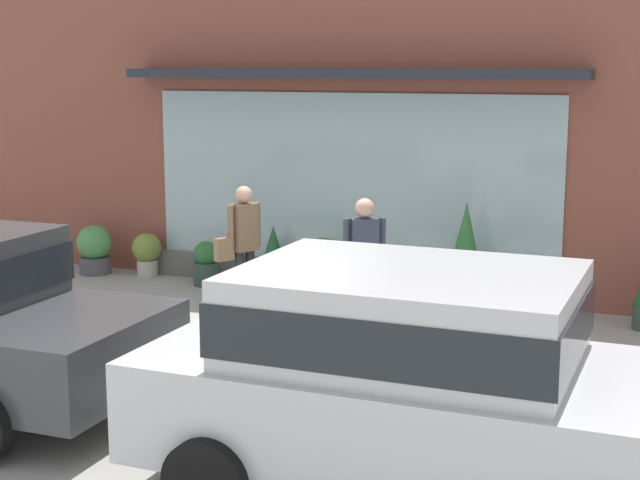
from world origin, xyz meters
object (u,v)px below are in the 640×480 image
parked_car_silver (423,374)px  potted_plant_doorstep (323,266)px  pedestrian_with_handbag (243,240)px  potted_plant_trailing_edge (147,252)px  pedestrian_passerby (364,259)px  potted_plant_window_right (206,264)px  potted_plant_corner_tall (273,258)px  potted_plant_by_entrance (465,260)px  fire_hydrant (277,298)px  potted_plant_near_hydrant (94,249)px

parked_car_silver → potted_plant_doorstep: 5.89m
parked_car_silver → pedestrian_with_handbag: bearing=130.4°
parked_car_silver → potted_plant_trailing_edge: bearing=136.5°
pedestrian_passerby → potted_plant_window_right: pedestrian_passerby is taller
potted_plant_window_right → potted_plant_doorstep: 1.83m
potted_plant_corner_tall → pedestrian_passerby: bearing=-43.8°
potted_plant_trailing_edge → potted_plant_by_entrance: size_ratio=0.46×
potted_plant_window_right → potted_plant_by_entrance: potted_plant_by_entrance is taller
fire_hydrant → pedestrian_passerby: (1.01, 0.10, 0.51)m
parked_car_silver → potted_plant_window_right: size_ratio=6.60×
fire_hydrant → pedestrian_passerby: 1.14m
pedestrian_with_handbag → potted_plant_doorstep: 1.27m
fire_hydrant → parked_car_silver: 4.46m
parked_car_silver → potted_plant_by_entrance: 5.38m
potted_plant_trailing_edge → potted_plant_corner_tall: bearing=-0.1°
potted_plant_near_hydrant → pedestrian_with_handbag: bearing=-21.1°
fire_hydrant → potted_plant_window_right: fire_hydrant is taller
potted_plant_by_entrance → potted_plant_doorstep: potted_plant_by_entrance is taller
potted_plant_trailing_edge → potted_plant_corner_tall: size_ratio=0.73×
potted_plant_by_entrance → potted_plant_near_hydrant: bearing=179.3°
fire_hydrant → potted_plant_near_hydrant: size_ratio=1.15×
potted_plant_by_entrance → potted_plant_corner_tall: potted_plant_by_entrance is taller
pedestrian_with_handbag → parked_car_silver: (3.51, -4.17, 0.01)m
potted_plant_doorstep → pedestrian_passerby: bearing=-54.3°
pedestrian_with_handbag → potted_plant_by_entrance: size_ratio=1.15×
pedestrian_passerby → potted_plant_by_entrance: size_ratio=1.17×
pedestrian_with_handbag → pedestrian_passerby: bearing=99.5°
parked_car_silver → potted_plant_corner_tall: parked_car_silver is taller
potted_plant_near_hydrant → potted_plant_corner_tall: potted_plant_corner_tall is taller
potted_plant_trailing_edge → potted_plant_window_right: bearing=-11.4°
pedestrian_passerby → potted_plant_doorstep: (-1.12, 1.56, -0.48)m
parked_car_silver → potted_plant_window_right: 7.08m
potted_plant_doorstep → potted_plant_trailing_edge: bearing=172.8°
parked_car_silver → potted_plant_near_hydrant: parked_car_silver is taller
potted_plant_corner_tall → fire_hydrant: bearing=-63.8°
potted_plant_trailing_edge → parked_car_silver: bearing=-43.7°
pedestrian_passerby → parked_car_silver: parked_car_silver is taller
pedestrian_passerby → potted_plant_trailing_edge: size_ratio=2.55×
potted_plant_corner_tall → potted_plant_by_entrance: bearing=-4.9°
fire_hydrant → potted_plant_corner_tall: bearing=116.2°
pedestrian_with_handbag → fire_hydrant: bearing=76.4°
potted_plant_by_entrance → potted_plant_doorstep: 1.87m
parked_car_silver → potted_plant_trailing_edge: parked_car_silver is taller
potted_plant_window_right → potted_plant_by_entrance: (3.67, -0.02, 0.35)m
fire_hydrant → potted_plant_window_right: (-1.93, 1.81, -0.11)m
parked_car_silver → potted_plant_near_hydrant: (-6.55, 5.34, -0.55)m
fire_hydrant → potted_plant_corner_tall: potted_plant_corner_tall is taller
potted_plant_trailing_edge → potted_plant_by_entrance: 4.80m
potted_plant_trailing_edge → potted_plant_by_entrance: potted_plant_by_entrance is taller
potted_plant_near_hydrant → pedestrian_passerby: bearing=-20.0°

